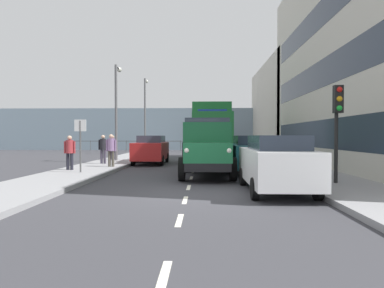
% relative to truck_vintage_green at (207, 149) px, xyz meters
% --- Properties ---
extents(ground_plane, '(80.00, 80.00, 0.00)m').
position_rel_truck_vintage_green_xyz_m(ground_plane, '(0.64, -6.23, -1.18)').
color(ground_plane, '#38383D').
extents(sidewalk_left, '(2.74, 37.32, 0.15)m').
position_rel_truck_vintage_green_xyz_m(sidewalk_left, '(-4.36, -6.23, -1.10)').
color(sidewalk_left, gray).
rests_on(sidewalk_left, ground_plane).
extents(sidewalk_right, '(2.74, 37.32, 0.15)m').
position_rel_truck_vintage_green_xyz_m(sidewalk_right, '(5.64, -6.23, -1.10)').
color(sidewalk_right, gray).
rests_on(sidewalk_right, ground_plane).
extents(road_centreline_markings, '(0.12, 34.41, 0.01)m').
position_rel_truck_vintage_green_xyz_m(road_centreline_markings, '(0.64, -6.04, -1.17)').
color(road_centreline_markings, silver).
rests_on(road_centreline_markings, ground_plane).
extents(building_far_block, '(8.25, 15.70, 8.67)m').
position_rel_truck_vintage_green_xyz_m(building_far_block, '(-9.85, -20.76, 3.16)').
color(building_far_block, beige).
rests_on(building_far_block, ground_plane).
extents(sea_horizon, '(80.00, 0.80, 5.00)m').
position_rel_truck_vintage_green_xyz_m(sea_horizon, '(0.64, -27.89, 1.32)').
color(sea_horizon, gray).
rests_on(sea_horizon, ground_plane).
extents(seawall_railing, '(28.08, 0.08, 1.20)m').
position_rel_truck_vintage_green_xyz_m(seawall_railing, '(0.64, -24.29, -0.26)').
color(seawall_railing, '#4C5156').
rests_on(seawall_railing, ground_plane).
extents(truck_vintage_green, '(2.17, 5.64, 2.43)m').
position_rel_truck_vintage_green_xyz_m(truck_vintage_green, '(0.00, 0.00, 0.00)').
color(truck_vintage_green, black).
rests_on(truck_vintage_green, ground_plane).
extents(lorry_cargo_green, '(2.58, 8.20, 3.87)m').
position_rel_truck_vintage_green_xyz_m(lorry_cargo_green, '(-0.39, -9.65, 0.90)').
color(lorry_cargo_green, '#1E7033').
rests_on(lorry_cargo_green, ground_plane).
extents(car_white_kerbside_near, '(1.85, 4.51, 1.72)m').
position_rel_truck_vintage_green_xyz_m(car_white_kerbside_near, '(-2.04, 3.84, -0.28)').
color(car_white_kerbside_near, white).
rests_on(car_white_kerbside_near, ground_plane).
extents(car_teal_kerbside_1, '(1.87, 4.48, 1.72)m').
position_rel_truck_vintage_green_xyz_m(car_teal_kerbside_1, '(-2.04, -1.76, -0.28)').
color(car_teal_kerbside_1, '#1E6670').
rests_on(car_teal_kerbside_1, ground_plane).
extents(car_red_oppositeside_0, '(1.84, 4.37, 1.72)m').
position_rel_truck_vintage_green_xyz_m(car_red_oppositeside_0, '(3.32, -6.84, -0.28)').
color(car_red_oppositeside_0, '#B21E1E').
rests_on(car_red_oppositeside_0, ground_plane).
extents(pedestrian_near_railing, '(0.53, 0.34, 1.57)m').
position_rel_truck_vintage_green_xyz_m(pedestrian_near_railing, '(6.27, -1.39, -0.11)').
color(pedestrian_near_railing, black).
rests_on(pedestrian_near_railing, sidewalk_right).
extents(pedestrian_by_lamp, '(0.53, 0.34, 1.64)m').
position_rel_truck_vintage_green_xyz_m(pedestrian_by_lamp, '(4.81, -3.13, -0.07)').
color(pedestrian_by_lamp, '#4C473D').
rests_on(pedestrian_by_lamp, sidewalk_right).
extents(pedestrian_with_bag, '(0.53, 0.34, 1.60)m').
position_rel_truck_vintage_green_xyz_m(pedestrian_with_bag, '(5.78, -5.10, -0.09)').
color(pedestrian_with_bag, '#383342').
rests_on(pedestrian_with_bag, sidewalk_right).
extents(pedestrian_in_dark_coat, '(0.53, 0.34, 1.59)m').
position_rel_truck_vintage_green_xyz_m(pedestrian_in_dark_coat, '(6.04, -8.23, -0.10)').
color(pedestrian_in_dark_coat, '#383342').
rests_on(pedestrian_in_dark_coat, sidewalk_right).
extents(traffic_light_near, '(0.28, 0.41, 3.20)m').
position_rel_truck_vintage_green_xyz_m(traffic_light_near, '(-4.23, 2.90, 1.29)').
color(traffic_light_near, black).
rests_on(traffic_light_near, sidewalk_left).
extents(lamp_post_promenade, '(0.32, 1.14, 6.05)m').
position_rel_truck_vintage_green_xyz_m(lamp_post_promenade, '(5.67, -7.83, 2.60)').
color(lamp_post_promenade, '#59595B').
rests_on(lamp_post_promenade, sidewalk_right).
extents(lamp_post_far, '(0.32, 1.14, 6.89)m').
position_rel_truck_vintage_green_xyz_m(lamp_post_far, '(5.56, -18.33, 3.04)').
color(lamp_post_far, '#59595B').
rests_on(lamp_post_far, sidewalk_right).
extents(street_sign, '(0.50, 0.07, 2.25)m').
position_rel_truck_vintage_green_xyz_m(street_sign, '(5.40, -0.33, 0.50)').
color(street_sign, '#4C4C4C').
rests_on(street_sign, sidewalk_right).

